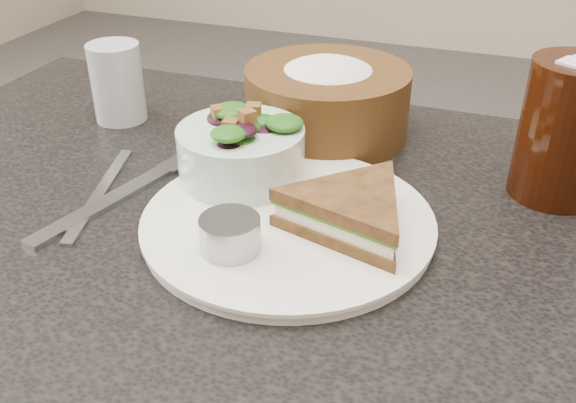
# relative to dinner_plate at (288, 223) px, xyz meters

# --- Properties ---
(dinner_plate) EXTENTS (0.28, 0.28, 0.01)m
(dinner_plate) POSITION_rel_dinner_plate_xyz_m (0.00, 0.00, 0.00)
(dinner_plate) COLOR white
(dinner_plate) RESTS_ON dining_table
(sandwich) EXTENTS (0.19, 0.19, 0.04)m
(sandwich) POSITION_rel_dinner_plate_xyz_m (0.06, -0.00, 0.03)
(sandwich) COLOR brown
(sandwich) RESTS_ON dinner_plate
(salad_bowl) EXTENTS (0.15, 0.15, 0.08)m
(salad_bowl) POSITION_rel_dinner_plate_xyz_m (-0.07, 0.06, 0.04)
(salad_bowl) COLOR silver
(salad_bowl) RESTS_ON dinner_plate
(dressing_ramekin) EXTENTS (0.07, 0.07, 0.03)m
(dressing_ramekin) POSITION_rel_dinner_plate_xyz_m (-0.03, -0.07, 0.02)
(dressing_ramekin) COLOR gray
(dressing_ramekin) RESTS_ON dinner_plate
(orange_wedge) EXTENTS (0.08, 0.08, 0.03)m
(orange_wedge) POSITION_rel_dinner_plate_xyz_m (0.04, 0.06, 0.02)
(orange_wedge) COLOR #FE6800
(orange_wedge) RESTS_ON dinner_plate
(fork) EXTENTS (0.07, 0.20, 0.01)m
(fork) POSITION_rel_dinner_plate_xyz_m (-0.19, -0.02, -0.00)
(fork) COLOR #9CA0A6
(fork) RESTS_ON dining_table
(knife) EXTENTS (0.06, 0.19, 0.00)m
(knife) POSITION_rel_dinner_plate_xyz_m (-0.21, -0.01, -0.00)
(knife) COLOR #B3B3B6
(knife) RESTS_ON dining_table
(bread_basket) EXTENTS (0.22, 0.22, 0.11)m
(bread_basket) POSITION_rel_dinner_plate_xyz_m (-0.03, 0.22, 0.05)
(bread_basket) COLOR #452A15
(bread_basket) RESTS_ON dining_table
(cola_glass) EXTENTS (0.10, 0.10, 0.16)m
(cola_glass) POSITION_rel_dinner_plate_xyz_m (0.24, 0.16, 0.07)
(cola_glass) COLOR black
(cola_glass) RESTS_ON dining_table
(water_glass) EXTENTS (0.07, 0.07, 0.10)m
(water_glass) POSITION_rel_dinner_plate_xyz_m (-0.29, 0.17, 0.04)
(water_glass) COLOR #AEB4B9
(water_glass) RESTS_ON dining_table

